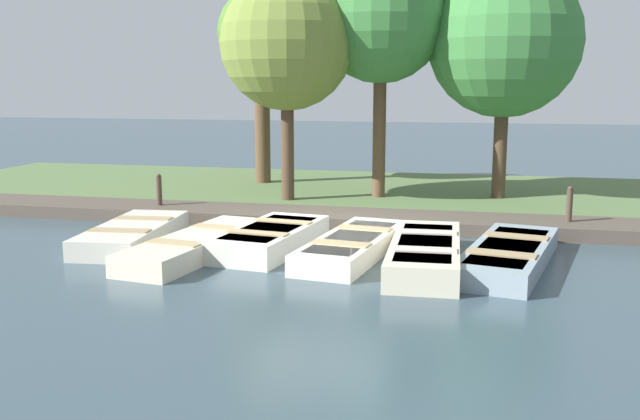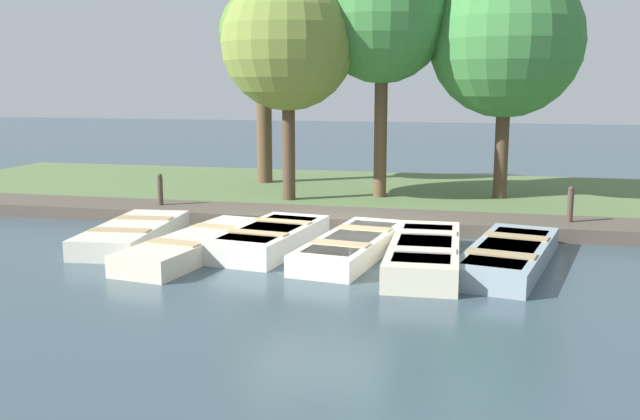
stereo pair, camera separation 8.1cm
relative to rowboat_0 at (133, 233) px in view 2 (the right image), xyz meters
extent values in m
plane|color=#384C56|center=(-1.12, 3.24, -0.19)|extent=(80.00, 80.00, 0.00)
cube|color=#567042|center=(-6.12, 3.24, -0.11)|extent=(8.00, 24.00, 0.16)
cube|color=#51473D|center=(-2.50, 3.24, -0.05)|extent=(1.43, 22.39, 0.26)
cube|color=beige|center=(0.00, 0.00, -0.01)|extent=(3.09, 1.41, 0.35)
cube|color=beige|center=(0.00, 0.00, 0.15)|extent=(2.53, 1.11, 0.03)
cube|color=tan|center=(0.57, 0.05, 0.18)|extent=(0.39, 1.07, 0.03)
cube|color=tan|center=(-0.57, -0.05, 0.18)|extent=(0.39, 1.07, 0.03)
cube|color=beige|center=(0.56, 1.48, -0.01)|extent=(3.66, 1.52, 0.34)
cube|color=teal|center=(0.56, 1.48, 0.15)|extent=(3.00, 1.21, 0.03)
cube|color=tan|center=(1.23, 1.37, 0.17)|extent=(0.49, 0.95, 0.03)
cube|color=tan|center=(-0.10, 1.58, 0.17)|extent=(0.49, 0.95, 0.03)
cube|color=silver|center=(-0.08, 2.58, 0.01)|extent=(2.95, 1.53, 0.40)
cube|color=#4C709E|center=(-0.08, 2.58, 0.20)|extent=(2.41, 1.21, 0.03)
cube|color=tan|center=(0.45, 2.51, 0.23)|extent=(0.42, 1.10, 0.03)
cube|color=tan|center=(-0.61, 2.65, 0.23)|extent=(0.42, 1.10, 0.03)
cube|color=silver|center=(0.02, 4.06, -0.02)|extent=(3.48, 1.49, 0.34)
cube|color=teal|center=(0.02, 4.06, 0.14)|extent=(2.85, 1.18, 0.03)
cube|color=tan|center=(0.65, 3.97, 0.16)|extent=(0.47, 0.98, 0.03)
cube|color=tan|center=(-0.62, 4.15, 0.16)|extent=(0.47, 0.98, 0.03)
cube|color=beige|center=(0.45, 5.30, 0.02)|extent=(3.44, 1.19, 0.41)
cube|color=teal|center=(0.45, 5.30, 0.20)|extent=(2.82, 0.93, 0.03)
cube|color=beige|center=(1.09, 5.32, 0.23)|extent=(0.37, 0.99, 0.03)
cube|color=beige|center=(-0.20, 5.27, 0.23)|extent=(0.37, 0.99, 0.03)
cube|color=#8C9EA8|center=(0.15, 6.60, -0.02)|extent=(3.69, 1.81, 0.34)
cube|color=#6B7F51|center=(0.15, 6.60, 0.14)|extent=(3.02, 1.44, 0.03)
cube|color=tan|center=(0.81, 6.46, 0.16)|extent=(0.56, 1.07, 0.03)
cube|color=tan|center=(-0.51, 6.74, 0.16)|extent=(0.56, 1.07, 0.03)
cylinder|color=#47382D|center=(-2.52, -0.65, 0.25)|extent=(0.12, 0.12, 0.88)
sphere|color=#47382D|center=(-2.52, -0.65, 0.71)|extent=(0.10, 0.10, 0.10)
cylinder|color=#47382D|center=(-2.52, 7.79, 0.25)|extent=(0.12, 0.12, 0.88)
sphere|color=#47382D|center=(-2.52, 7.79, 0.71)|extent=(0.10, 0.10, 0.10)
cylinder|color=brown|center=(-7.15, 0.26, 1.60)|extent=(0.42, 0.42, 3.57)
sphere|color=#4C7A2D|center=(-7.15, 0.26, 4.02)|extent=(2.34, 2.34, 2.34)
cylinder|color=#4C3828|center=(-4.45, 1.71, 1.27)|extent=(0.30, 0.30, 2.92)
sphere|color=olive|center=(-4.45, 1.71, 3.58)|extent=(3.06, 3.06, 3.06)
cylinder|color=brown|center=(-5.36, 3.73, 1.58)|extent=(0.31, 0.31, 3.53)
sphere|color=#3D7F3D|center=(-5.36, 3.73, 4.18)|extent=(3.03, 3.03, 3.03)
cylinder|color=#4C3828|center=(-5.82, 6.55, 1.24)|extent=(0.32, 0.32, 2.86)
sphere|color=#3D7F3D|center=(-5.82, 6.55, 3.65)|extent=(3.54, 3.54, 3.54)
camera|label=1|loc=(11.56, 6.08, 2.70)|focal=40.00mm
camera|label=2|loc=(11.54, 6.16, 2.70)|focal=40.00mm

